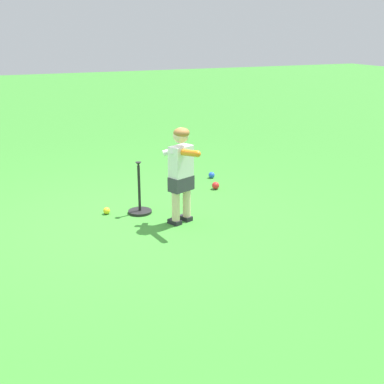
% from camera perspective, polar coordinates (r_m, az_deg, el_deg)
% --- Properties ---
extents(ground_plane, '(40.00, 40.00, 0.00)m').
position_cam_1_polar(ground_plane, '(5.70, -6.75, -3.56)').
color(ground_plane, '#38842D').
extents(child_batter, '(0.31, 0.63, 1.08)m').
position_cam_1_polar(child_batter, '(5.49, -1.25, 2.87)').
color(child_batter, '#232328').
rests_on(child_batter, ground).
extents(play_ball_near_batter, '(0.08, 0.08, 0.08)m').
position_cam_1_polar(play_ball_near_batter, '(6.02, -9.61, -2.10)').
color(play_ball_near_batter, yellow).
rests_on(play_ball_near_batter, ground).
extents(play_ball_far_left, '(0.09, 0.09, 0.09)m').
position_cam_1_polar(play_ball_far_left, '(7.36, 2.22, 1.93)').
color(play_ball_far_left, blue).
rests_on(play_ball_far_left, ground).
extents(play_ball_far_right, '(0.10, 0.10, 0.10)m').
position_cam_1_polar(play_ball_far_right, '(6.85, 2.67, 0.73)').
color(play_ball_far_right, red).
rests_on(play_ball_far_right, ground).
extents(batting_tee, '(0.28, 0.28, 0.62)m').
position_cam_1_polar(batting_tee, '(5.98, -5.92, -1.41)').
color(batting_tee, black).
rests_on(batting_tee, ground).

